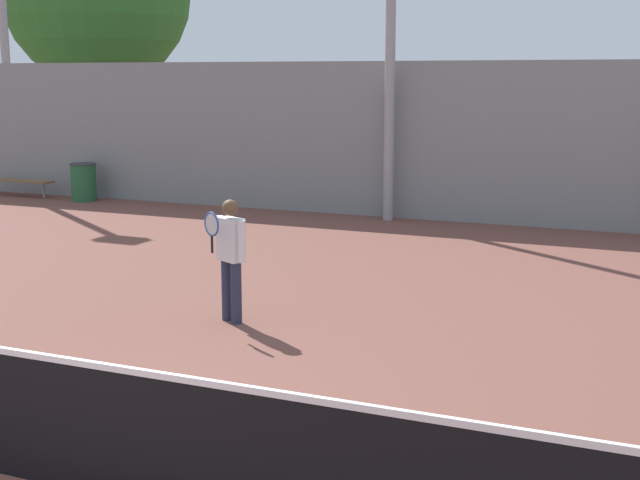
# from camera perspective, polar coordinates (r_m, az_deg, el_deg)

# --- Properties ---
(tennis_net) EXTENTS (11.80, 0.09, 1.06)m
(tennis_net) POSITION_cam_1_polar(r_m,az_deg,el_deg) (7.01, -14.24, -11.57)
(tennis_net) COLOR black
(tennis_net) RESTS_ON ground_plane
(tennis_player) EXTENTS (0.54, 0.51, 1.59)m
(tennis_player) POSITION_cam_1_polar(r_m,az_deg,el_deg) (11.38, -5.76, -0.85)
(tennis_player) COLOR #282D47
(tennis_player) RESTS_ON ground_plane
(bench_courtside_near) EXTENTS (2.10, 0.40, 0.43)m
(bench_courtside_near) POSITION_cam_1_polar(r_m,az_deg,el_deg) (24.59, -18.77, 3.58)
(bench_courtside_near) COLOR brown
(bench_courtside_near) RESTS_ON ground_plane
(trash_bin) EXTENTS (0.66, 0.66, 0.95)m
(trash_bin) POSITION_cam_1_polar(r_m,az_deg,el_deg) (23.20, -14.89, 3.61)
(trash_bin) COLOR #235B33
(trash_bin) RESTS_ON ground_plane
(back_fence) EXTENTS (35.07, 0.06, 3.43)m
(back_fence) POSITION_cam_1_polar(r_m,az_deg,el_deg) (19.11, 11.38, 6.07)
(back_fence) COLOR gray
(back_fence) RESTS_ON ground_plane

